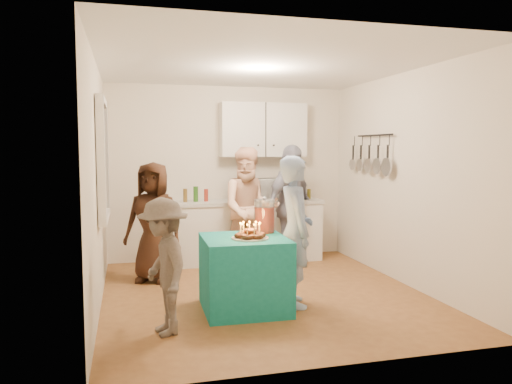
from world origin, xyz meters
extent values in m
plane|color=brown|center=(0.00, 0.00, 0.00)|extent=(4.00, 4.00, 0.00)
plane|color=white|center=(0.00, 0.00, 2.60)|extent=(4.00, 4.00, 0.00)
plane|color=silver|center=(0.00, 2.00, 1.30)|extent=(3.60, 3.60, 0.00)
plane|color=silver|center=(-1.80, 0.00, 1.30)|extent=(4.00, 4.00, 0.00)
plane|color=silver|center=(1.80, 0.00, 1.30)|extent=(4.00, 4.00, 0.00)
cube|color=black|center=(-1.77, 0.30, 1.55)|extent=(0.04, 1.00, 1.20)
cube|color=white|center=(0.20, 1.70, 0.43)|extent=(2.20, 0.58, 0.86)
cube|color=beige|center=(0.20, 1.70, 0.89)|extent=(2.24, 0.62, 0.05)
cube|color=white|center=(0.50, 1.85, 1.95)|extent=(1.30, 0.30, 0.80)
cube|color=black|center=(1.72, 0.70, 1.60)|extent=(0.12, 1.00, 0.60)
imported|color=white|center=(0.58, 1.70, 1.07)|extent=(0.62, 0.46, 0.31)
cube|color=#127D78|center=(-0.34, -0.50, 0.38)|extent=(0.87, 0.87, 0.76)
cylinder|color=red|center=(-0.06, -0.25, 0.93)|extent=(0.22, 0.22, 0.34)
imported|color=#8DA7CD|center=(0.21, -0.48, 0.80)|extent=(0.44, 0.62, 1.60)
imported|color=#4D2916|center=(-1.19, 0.89, 0.75)|extent=(0.87, 0.74, 1.50)
imported|color=#FBA583|center=(0.12, 1.16, 0.85)|extent=(0.89, 0.73, 1.69)
imported|color=#111539|center=(0.74, 1.26, 0.86)|extent=(1.06, 0.96, 1.73)
imported|color=#4C433D|center=(-1.20, -0.97, 0.62)|extent=(0.60, 0.87, 1.24)
camera|label=1|loc=(-1.50, -5.43, 1.67)|focal=35.00mm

